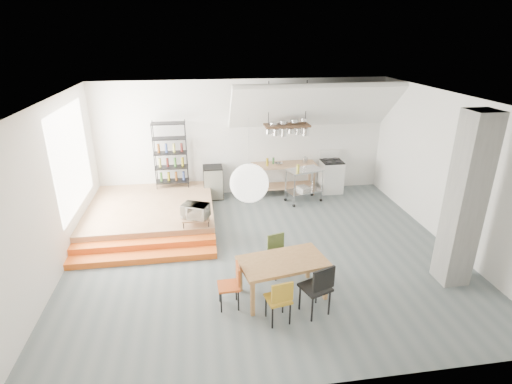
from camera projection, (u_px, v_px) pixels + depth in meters
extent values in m
plane|color=#566264|center=(264.00, 252.00, 8.48)|extent=(8.00, 8.00, 0.00)
cube|color=silver|center=(243.00, 138.00, 11.10)|extent=(8.00, 0.04, 3.20)
cube|color=silver|center=(51.00, 193.00, 7.33)|extent=(0.04, 7.00, 3.20)
cube|color=silver|center=(451.00, 172.00, 8.44)|extent=(0.04, 7.00, 3.20)
cube|color=white|center=(265.00, 100.00, 7.29)|extent=(8.00, 7.00, 0.02)
cube|color=white|center=(314.00, 106.00, 10.44)|extent=(4.40, 1.44, 1.32)
cube|color=white|center=(72.00, 159.00, 8.64)|extent=(0.02, 2.50, 2.20)
cube|color=#97704B|center=(151.00, 212.00, 9.90)|extent=(3.00, 3.00, 0.40)
cube|color=orange|center=(143.00, 257.00, 8.16)|extent=(3.00, 0.35, 0.13)
cube|color=orange|center=(145.00, 246.00, 8.46)|extent=(3.00, 0.35, 0.27)
cube|color=slate|center=(465.00, 202.00, 6.97)|extent=(0.50, 0.50, 3.20)
cube|color=#97704B|center=(284.00, 165.00, 11.20)|extent=(1.80, 0.60, 0.06)
cube|color=#97704B|center=(284.00, 186.00, 11.43)|extent=(1.70, 0.55, 0.04)
cube|color=#97704B|center=(309.00, 176.00, 11.68)|extent=(0.06, 0.06, 0.86)
cube|color=#97704B|center=(254.00, 179.00, 11.45)|extent=(0.06, 0.06, 0.86)
cube|color=#97704B|center=(314.00, 181.00, 11.28)|extent=(0.06, 0.06, 0.86)
cube|color=#97704B|center=(256.00, 184.00, 11.05)|extent=(0.06, 0.06, 0.86)
cube|color=white|center=(331.00, 177.00, 11.55)|extent=(0.60, 0.60, 0.90)
cube|color=black|center=(332.00, 161.00, 11.38)|extent=(0.58, 0.58, 0.03)
cube|color=white|center=(329.00, 154.00, 11.58)|extent=(0.60, 0.05, 0.25)
cylinder|color=black|center=(335.00, 159.00, 11.51)|extent=(0.18, 0.18, 0.02)
cylinder|color=black|center=(326.00, 159.00, 11.47)|extent=(0.18, 0.18, 0.02)
cylinder|color=black|center=(339.00, 162.00, 11.26)|extent=(0.18, 0.18, 0.02)
cylinder|color=black|center=(329.00, 162.00, 11.22)|extent=(0.18, 0.18, 0.02)
cube|color=#3A2517|center=(287.00, 125.00, 10.58)|extent=(1.20, 0.50, 0.05)
cylinder|color=black|center=(269.00, 104.00, 10.29)|extent=(0.02, 0.02, 1.15)
cylinder|color=black|center=(306.00, 103.00, 10.43)|extent=(0.02, 0.02, 1.15)
cylinder|color=silver|center=(269.00, 132.00, 10.51)|extent=(0.16, 0.16, 0.12)
cylinder|color=silver|center=(276.00, 132.00, 10.55)|extent=(0.20, 0.20, 0.16)
cylinder|color=silver|center=(283.00, 132.00, 10.58)|extent=(0.16, 0.16, 0.20)
cylinder|color=silver|center=(291.00, 131.00, 10.60)|extent=(0.20, 0.20, 0.12)
cylinder|color=silver|center=(298.00, 131.00, 10.63)|extent=(0.16, 0.16, 0.16)
cylinder|color=silver|center=(305.00, 132.00, 10.67)|extent=(0.20, 0.20, 0.20)
cylinder|color=black|center=(187.00, 152.00, 10.88)|extent=(0.02, 0.02, 1.80)
cylinder|color=black|center=(155.00, 154.00, 10.76)|extent=(0.02, 0.02, 1.80)
cylinder|color=black|center=(187.00, 156.00, 10.55)|extent=(0.02, 0.02, 1.80)
cylinder|color=black|center=(154.00, 157.00, 10.43)|extent=(0.02, 0.02, 1.80)
cube|color=black|center=(173.00, 181.00, 10.94)|extent=(0.88, 0.38, 0.02)
cube|color=black|center=(172.00, 167.00, 10.79)|extent=(0.88, 0.38, 0.02)
cube|color=black|center=(171.00, 153.00, 10.64)|extent=(0.88, 0.38, 0.02)
cube|color=black|center=(169.00, 138.00, 10.49)|extent=(0.88, 0.38, 0.02)
cube|color=black|center=(168.00, 123.00, 10.34)|extent=(0.88, 0.38, 0.03)
cylinder|color=#3A732E|center=(172.00, 176.00, 10.89)|extent=(0.07, 0.07, 0.24)
cylinder|color=olive|center=(171.00, 162.00, 10.74)|extent=(0.07, 0.07, 0.24)
cylinder|color=brown|center=(170.00, 148.00, 10.59)|extent=(0.07, 0.07, 0.24)
cube|color=#97704B|center=(196.00, 218.00, 8.77)|extent=(0.60, 0.40, 0.03)
cylinder|color=black|center=(208.00, 217.00, 9.00)|extent=(0.02, 0.02, 0.13)
cylinder|color=black|center=(184.00, 219.00, 8.92)|extent=(0.02, 0.02, 0.13)
cylinder|color=black|center=(209.00, 224.00, 8.69)|extent=(0.02, 0.02, 0.13)
cylinder|color=black|center=(184.00, 226.00, 8.61)|extent=(0.02, 0.02, 0.13)
sphere|color=white|center=(249.00, 183.00, 6.11)|extent=(0.60, 0.60, 0.60)
cube|color=#8E5E33|center=(283.00, 262.00, 6.86)|extent=(1.61, 1.09, 0.06)
cube|color=#8E5E33|center=(308.00, 262.00, 7.50)|extent=(0.08, 0.08, 0.65)
cube|color=#8E5E33|center=(240.00, 275.00, 7.10)|extent=(0.08, 0.08, 0.65)
cube|color=#8E5E33|center=(326.00, 283.00, 6.88)|extent=(0.08, 0.08, 0.65)
cube|color=#8E5E33|center=(253.00, 299.00, 6.48)|extent=(0.08, 0.08, 0.65)
cube|color=#A77C1C|center=(278.00, 299.00, 6.33)|extent=(0.43, 0.43, 0.04)
cube|color=#A77C1C|center=(282.00, 293.00, 6.10)|extent=(0.35, 0.10, 0.33)
cylinder|color=black|center=(272.00, 318.00, 6.24)|extent=(0.03, 0.03, 0.41)
cylinder|color=black|center=(290.00, 314.00, 6.33)|extent=(0.03, 0.03, 0.41)
cylinder|color=black|center=(266.00, 306.00, 6.50)|extent=(0.03, 0.03, 0.41)
cylinder|color=black|center=(283.00, 302.00, 6.59)|extent=(0.03, 0.03, 0.41)
cube|color=black|center=(315.00, 287.00, 6.50)|extent=(0.56, 0.56, 0.04)
cube|color=black|center=(324.00, 279.00, 6.24)|extent=(0.40, 0.18, 0.38)
cylinder|color=black|center=(312.00, 309.00, 6.38)|extent=(0.03, 0.03, 0.48)
cylinder|color=black|center=(329.00, 303.00, 6.53)|extent=(0.03, 0.03, 0.48)
cylinder|color=black|center=(300.00, 297.00, 6.66)|extent=(0.03, 0.03, 0.48)
cylinder|color=black|center=(316.00, 291.00, 6.81)|extent=(0.03, 0.03, 0.48)
cube|color=#4D5D2C|center=(280.00, 256.00, 7.55)|extent=(0.46, 0.46, 0.04)
cube|color=#4D5D2C|center=(276.00, 241.00, 7.60)|extent=(0.35, 0.13, 0.32)
cylinder|color=black|center=(282.00, 260.00, 7.81)|extent=(0.03, 0.03, 0.40)
cylinder|color=black|center=(269.00, 264.00, 7.69)|extent=(0.03, 0.03, 0.40)
cylinder|color=black|center=(290.00, 268.00, 7.56)|extent=(0.03, 0.03, 0.40)
cylinder|color=black|center=(276.00, 271.00, 7.45)|extent=(0.03, 0.03, 0.40)
cube|color=#C04F1B|center=(229.00, 286.00, 6.67)|extent=(0.37, 0.37, 0.04)
cube|color=#C04F1B|center=(238.00, 274.00, 6.61)|extent=(0.04, 0.34, 0.32)
cylinder|color=black|center=(238.00, 301.00, 6.64)|extent=(0.03, 0.03, 0.40)
cylinder|color=black|center=(236.00, 290.00, 6.91)|extent=(0.03, 0.03, 0.40)
cylinder|color=black|center=(221.00, 302.00, 6.60)|extent=(0.03, 0.03, 0.40)
cylinder|color=black|center=(220.00, 292.00, 6.86)|extent=(0.03, 0.03, 0.40)
cube|color=silver|center=(304.00, 170.00, 10.69)|extent=(1.04, 0.77, 0.04)
cube|color=silver|center=(303.00, 191.00, 10.92)|extent=(1.04, 0.77, 0.03)
cylinder|color=silver|center=(313.00, 180.00, 11.22)|extent=(0.03, 0.03, 0.89)
sphere|color=black|center=(312.00, 194.00, 11.38)|extent=(0.08, 0.08, 0.08)
cylinder|color=silver|center=(286.00, 185.00, 10.87)|extent=(0.03, 0.03, 0.89)
sphere|color=black|center=(285.00, 200.00, 11.03)|extent=(0.08, 0.08, 0.08)
cylinder|color=silver|center=(322.00, 186.00, 10.84)|extent=(0.03, 0.03, 0.89)
sphere|color=black|center=(321.00, 200.00, 11.00)|extent=(0.08, 0.08, 0.08)
cylinder|color=silver|center=(294.00, 191.00, 10.49)|extent=(0.03, 0.03, 0.89)
sphere|color=black|center=(294.00, 206.00, 10.65)|extent=(0.08, 0.08, 0.08)
cube|color=black|center=(213.00, 182.00, 11.13)|extent=(0.54, 0.54, 0.91)
imported|color=beige|center=(195.00, 211.00, 8.71)|extent=(0.67, 0.58, 0.31)
imported|color=silver|center=(279.00, 164.00, 11.11)|extent=(0.24, 0.24, 0.06)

